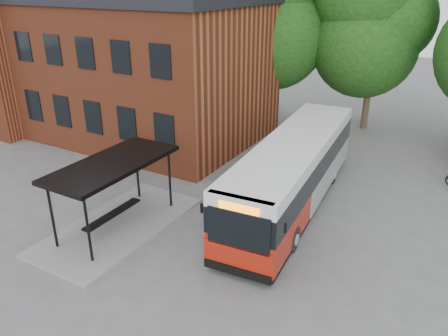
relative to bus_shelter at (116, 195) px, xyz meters
The scene contains 6 objects.
ground 4.83m from the bus_shelter, 12.53° to the left, with size 100.00×100.00×0.00m, color #5D5D5F.
station_building 13.42m from the bus_shelter, 130.36° to the left, with size 18.40×10.40×8.50m, color brown, non-canonical shape.
bus_shelter is the anchor object (origin of this frame).
tree_0 17.54m from the bus_shelter, 95.04° to the left, with size 7.92×7.92×11.00m, color #153D10, non-canonical shape.
tree_1 19.19m from the bus_shelter, 73.01° to the left, with size 7.92×7.92×10.40m, color #153D10, non-canonical shape.
city_bus 7.56m from the bus_shelter, 44.72° to the left, with size 2.58×12.10×3.08m, color #AA1D0D, non-canonical shape.
Camera 1 is at (6.88, -12.19, 9.32)m, focal length 35.00 mm.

